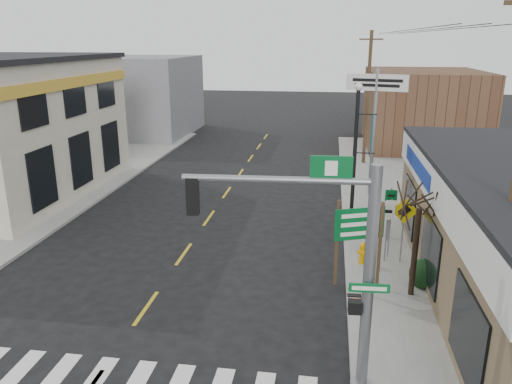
# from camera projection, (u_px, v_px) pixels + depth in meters

# --- Properties ---
(sidewalk_right) EXTENTS (6.00, 38.00, 0.13)m
(sidewalk_right) POSITION_uv_depth(u_px,v_px,m) (410.00, 219.00, 22.27)
(sidewalk_right) COLOR gray
(sidewalk_right) RESTS_ON ground
(sidewalk_left) EXTENTS (6.00, 38.00, 0.13)m
(sidewalk_left) POSITION_uv_depth(u_px,v_px,m) (37.00, 201.00, 24.81)
(sidewalk_left) COLOR gray
(sidewalk_left) RESTS_ON ground
(center_line) EXTENTS (0.12, 56.00, 0.01)m
(center_line) POSITION_uv_depth(u_px,v_px,m) (184.00, 254.00, 18.83)
(center_line) COLOR gold
(center_line) RESTS_ON ground
(bldg_distant_right) EXTENTS (8.00, 10.00, 5.60)m
(bldg_distant_right) POSITION_uv_depth(u_px,v_px,m) (422.00, 109.00, 37.12)
(bldg_distant_right) COLOR brown
(bldg_distant_right) RESTS_ON ground
(bldg_distant_left) EXTENTS (9.00, 10.00, 6.40)m
(bldg_distant_left) POSITION_uv_depth(u_px,v_px,m) (137.00, 96.00, 42.14)
(bldg_distant_left) COLOR slate
(bldg_distant_left) RESTS_ON ground
(traffic_signal_pole) EXTENTS (4.31, 0.36, 5.45)m
(traffic_signal_pole) POSITION_uv_depth(u_px,v_px,m) (338.00, 259.00, 10.40)
(traffic_signal_pole) COLOR slate
(traffic_signal_pole) RESTS_ON sidewalk_right
(guide_sign) EXTENTS (1.64, 0.14, 2.88)m
(guide_sign) POSITION_uv_depth(u_px,v_px,m) (359.00, 232.00, 15.58)
(guide_sign) COLOR #483621
(guide_sign) RESTS_ON sidewalk_right
(fire_hydrant) EXTENTS (0.25, 0.25, 0.78)m
(fire_hydrant) POSITION_uv_depth(u_px,v_px,m) (363.00, 252.00, 17.63)
(fire_hydrant) COLOR #DE9400
(fire_hydrant) RESTS_ON sidewalk_right
(ped_crossing_sign) EXTENTS (0.93, 0.07, 2.41)m
(ped_crossing_sign) POSITION_uv_depth(u_px,v_px,m) (404.00, 218.00, 17.38)
(ped_crossing_sign) COLOR gray
(ped_crossing_sign) RESTS_ON sidewalk_right
(lamp_post) EXTENTS (0.78, 0.61, 6.02)m
(lamp_post) POSITION_uv_depth(u_px,v_px,m) (357.00, 147.00, 20.08)
(lamp_post) COLOR black
(lamp_post) RESTS_ON sidewalk_right
(dance_center_sign) EXTENTS (2.97, 0.19, 6.31)m
(dance_center_sign) POSITION_uv_depth(u_px,v_px,m) (376.00, 100.00, 24.33)
(dance_center_sign) COLOR gray
(dance_center_sign) RESTS_ON sidewalk_right
(bare_tree) EXTENTS (2.12, 2.12, 4.24)m
(bare_tree) POSITION_uv_depth(u_px,v_px,m) (421.00, 192.00, 14.64)
(bare_tree) COLOR black
(bare_tree) RESTS_ON sidewalk_right
(shrub_back) EXTENTS (1.02, 1.02, 0.77)m
(shrub_back) POSITION_uv_depth(u_px,v_px,m) (425.00, 274.00, 16.08)
(shrub_back) COLOR black
(shrub_back) RESTS_ON sidewalk_right
(utility_pole_far) EXTENTS (1.42, 0.21, 8.17)m
(utility_pole_far) POSITION_uv_depth(u_px,v_px,m) (368.00, 97.00, 31.05)
(utility_pole_far) COLOR #3B2F1E
(utility_pole_far) RESTS_ON sidewalk_right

